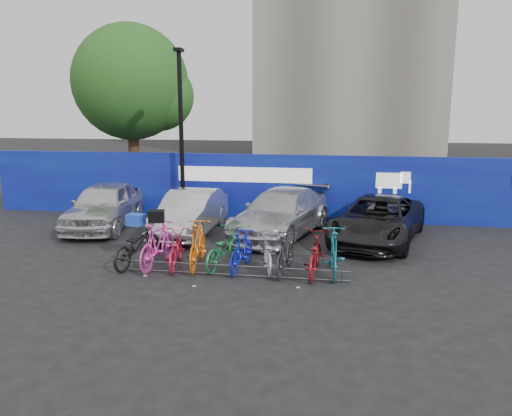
% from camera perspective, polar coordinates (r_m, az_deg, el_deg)
% --- Properties ---
extents(ground, '(100.00, 100.00, 0.00)m').
position_cam_1_polar(ground, '(12.93, -1.89, -6.99)').
color(ground, black).
rests_on(ground, ground).
extents(hoarding, '(22.00, 0.18, 2.40)m').
position_cam_1_polar(hoarding, '(18.41, 1.77, 2.43)').
color(hoarding, '#100A8F').
rests_on(hoarding, ground).
extents(tree, '(5.40, 5.20, 7.80)m').
position_cam_1_polar(tree, '(23.94, -13.55, 13.48)').
color(tree, '#382314').
rests_on(tree, ground).
extents(lamppost, '(0.25, 0.50, 6.11)m').
position_cam_1_polar(lamppost, '(18.33, -8.55, 8.77)').
color(lamppost, black).
rests_on(lamppost, ground).
extents(bike_rack, '(5.60, 0.03, 0.30)m').
position_cam_1_polar(bike_rack, '(12.32, -2.44, -7.14)').
color(bike_rack, '#595B60').
rests_on(bike_rack, ground).
extents(car_0, '(2.44, 4.81, 1.57)m').
position_cam_1_polar(car_0, '(17.90, -16.94, 0.31)').
color(car_0, silver).
rests_on(car_0, ground).
extents(car_1, '(1.62, 4.34, 1.41)m').
position_cam_1_polar(car_1, '(16.46, -7.52, -0.50)').
color(car_1, '#AFAEB3').
rests_on(car_1, ground).
extents(car_2, '(3.42, 5.40, 1.46)m').
position_cam_1_polar(car_2, '(16.18, 2.85, -0.55)').
color(car_2, '#B6B7BB').
rests_on(car_2, ground).
extents(car_3, '(3.54, 5.39, 1.38)m').
position_cam_1_polar(car_3, '(15.82, 13.75, -1.30)').
color(car_3, black).
rests_on(car_3, ground).
extents(bike_0, '(1.09, 2.14, 1.07)m').
position_cam_1_polar(bike_0, '(13.46, -13.45, -4.17)').
color(bike_0, black).
rests_on(bike_0, ground).
extents(bike_1, '(0.75, 2.04, 1.20)m').
position_cam_1_polar(bike_1, '(13.21, -11.18, -4.09)').
color(bike_1, '#F13AB7').
rests_on(bike_1, ground).
extents(bike_2, '(0.91, 1.87, 0.94)m').
position_cam_1_polar(bike_2, '(13.13, -9.23, -4.70)').
color(bike_2, '#BB1A39').
rests_on(bike_2, ground).
extents(bike_3, '(0.75, 2.06, 1.21)m').
position_cam_1_polar(bike_3, '(13.00, -6.69, -4.16)').
color(bike_3, orange).
rests_on(bike_3, ground).
extents(bike_4, '(1.10, 2.01, 1.00)m').
position_cam_1_polar(bike_4, '(12.96, -3.75, -4.64)').
color(bike_4, '#1A733C').
rests_on(bike_4, ground).
extents(bike_5, '(0.73, 1.78, 1.04)m').
position_cam_1_polar(bike_5, '(12.68, -1.67, -4.91)').
color(bike_5, '#101AC3').
rests_on(bike_5, ground).
extents(bike_6, '(1.00, 1.88, 0.94)m').
position_cam_1_polar(bike_6, '(12.71, 1.26, -5.09)').
color(bike_6, '#ABADB3').
rests_on(bike_6, ground).
extents(bike_7, '(0.69, 1.77, 1.03)m').
position_cam_1_polar(bike_7, '(12.48, 3.35, -5.19)').
color(bike_7, '#2A2A2D').
rests_on(bike_7, ground).
extents(bike_8, '(0.80, 2.04, 1.05)m').
position_cam_1_polar(bike_8, '(12.48, 6.67, -5.21)').
color(bike_8, maroon).
rests_on(bike_8, ground).
extents(bike_9, '(0.65, 1.97, 1.17)m').
position_cam_1_polar(bike_9, '(12.51, 8.89, -4.96)').
color(bike_9, '#19727F').
rests_on(bike_9, ground).
extents(cargo_crate, '(0.45, 0.37, 0.30)m').
position_cam_1_polar(cargo_crate, '(13.30, -13.58, -1.32)').
color(cargo_crate, blue).
rests_on(cargo_crate, bike_0).
extents(cargo_topcase, '(0.49, 0.46, 0.30)m').
position_cam_1_polar(cargo_topcase, '(13.03, -11.31, -0.92)').
color(cargo_topcase, black).
rests_on(cargo_topcase, bike_1).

